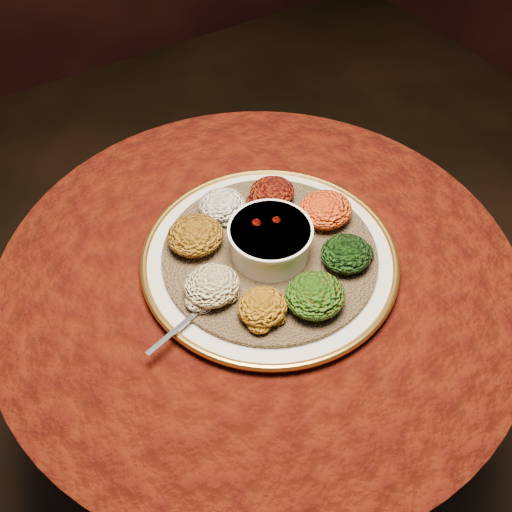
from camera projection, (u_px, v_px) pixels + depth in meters
table at (259, 323)px, 1.18m from camera, size 0.96×0.96×0.73m
platter at (270, 258)px, 1.04m from camera, size 0.50×0.50×0.02m
injera at (270, 254)px, 1.03m from camera, size 0.40×0.40×0.01m
stew_bowl at (270, 239)px, 1.00m from camera, size 0.15×0.15×0.06m
spoon at (199, 310)px, 0.94m from camera, size 0.14×0.05×0.01m
portion_ayib at (222, 205)px, 1.08m from camera, size 0.09×0.08×0.04m
portion_kitfo at (272, 192)px, 1.10m from camera, size 0.09×0.08×0.04m
portion_tikil at (326, 210)px, 1.06m from camera, size 0.10×0.10×0.05m
portion_gomen at (346, 254)px, 1.00m from camera, size 0.09×0.09×0.04m
portion_mixveg at (315, 295)px, 0.94m from camera, size 0.10×0.10×0.05m
portion_kik at (263, 307)px, 0.93m from camera, size 0.08×0.08×0.04m
portion_timatim at (212, 285)px, 0.95m from camera, size 0.09×0.09×0.05m
portion_shiro at (195, 235)px, 1.02m from camera, size 0.10×0.10×0.05m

